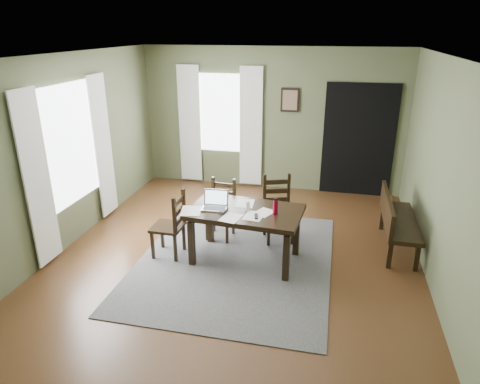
% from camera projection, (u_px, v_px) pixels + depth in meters
% --- Properties ---
extents(ground, '(5.00, 6.00, 0.01)m').
position_uv_depth(ground, '(235.00, 260.00, 5.93)').
color(ground, '#492C16').
extents(room_shell, '(5.02, 6.02, 2.71)m').
position_uv_depth(room_shell, '(235.00, 133.00, 5.28)').
color(room_shell, '#51593A').
rests_on(room_shell, ground).
extents(rug, '(2.60, 3.20, 0.01)m').
position_uv_depth(rug, '(235.00, 260.00, 5.93)').
color(rug, '#474747').
rests_on(rug, ground).
extents(dining_table, '(1.55, 1.01, 0.74)m').
position_uv_depth(dining_table, '(245.00, 216.00, 5.70)').
color(dining_table, black).
rests_on(dining_table, rug).
extents(chair_end, '(0.42, 0.41, 0.94)m').
position_uv_depth(chair_end, '(171.00, 225.00, 5.89)').
color(chair_end, black).
rests_on(chair_end, rug).
extents(chair_back_left, '(0.42, 0.42, 0.89)m').
position_uv_depth(chair_back_left, '(221.00, 210.00, 6.45)').
color(chair_back_left, black).
rests_on(chair_back_left, rug).
extents(chair_back_right, '(0.54, 0.54, 0.97)m').
position_uv_depth(chair_back_right, '(278.00, 209.00, 6.37)').
color(chair_back_right, black).
rests_on(chair_back_right, rug).
extents(bench, '(0.45, 1.40, 0.79)m').
position_uv_depth(bench, '(395.00, 218.00, 6.10)').
color(bench, black).
rests_on(bench, ground).
extents(laptop, '(0.35, 0.29, 0.23)m').
position_uv_depth(laptop, '(215.00, 203.00, 5.73)').
color(laptop, '#B7B7BC').
rests_on(laptop, dining_table).
extents(computer_mouse, '(0.08, 0.11, 0.03)m').
position_uv_depth(computer_mouse, '(223.00, 212.00, 5.58)').
color(computer_mouse, '#3F3F42').
rests_on(computer_mouse, dining_table).
extents(tv_remote, '(0.08, 0.17, 0.02)m').
position_uv_depth(tv_remote, '(256.00, 216.00, 5.46)').
color(tv_remote, black).
rests_on(tv_remote, dining_table).
extents(drinking_glass, '(0.07, 0.07, 0.13)m').
position_uv_depth(drinking_glass, '(248.00, 206.00, 5.62)').
color(drinking_glass, silver).
rests_on(drinking_glass, dining_table).
extents(water_bottle, '(0.08, 0.08, 0.23)m').
position_uv_depth(water_bottle, '(275.00, 207.00, 5.49)').
color(water_bottle, maroon).
rests_on(water_bottle, dining_table).
extents(paper_a, '(0.32, 0.38, 0.00)m').
position_uv_depth(paper_a, '(191.00, 211.00, 5.64)').
color(paper_a, white).
rests_on(paper_a, dining_table).
extents(paper_b, '(0.26, 0.33, 0.00)m').
position_uv_depth(paper_b, '(254.00, 216.00, 5.48)').
color(paper_b, white).
rests_on(paper_b, dining_table).
extents(paper_c, '(0.26, 0.33, 0.00)m').
position_uv_depth(paper_c, '(245.00, 203.00, 5.87)').
color(paper_c, white).
rests_on(paper_c, dining_table).
extents(paper_d, '(0.31, 0.34, 0.00)m').
position_uv_depth(paper_d, '(264.00, 212.00, 5.59)').
color(paper_d, white).
rests_on(paper_d, dining_table).
extents(paper_e, '(0.29, 0.34, 0.00)m').
position_uv_depth(paper_e, '(231.00, 218.00, 5.43)').
color(paper_e, white).
rests_on(paper_e, dining_table).
extents(window_left, '(0.01, 1.30, 1.70)m').
position_uv_depth(window_left, '(70.00, 145.00, 6.09)').
color(window_left, white).
rests_on(window_left, ground).
extents(window_back, '(1.00, 0.01, 1.50)m').
position_uv_depth(window_back, '(220.00, 113.00, 8.31)').
color(window_back, white).
rests_on(window_back, ground).
extents(curtain_left_near, '(0.03, 0.48, 2.30)m').
position_uv_depth(curtain_left_near, '(37.00, 180.00, 5.43)').
color(curtain_left_near, silver).
rests_on(curtain_left_near, ground).
extents(curtain_left_far, '(0.03, 0.48, 2.30)m').
position_uv_depth(curtain_left_far, '(103.00, 147.00, 6.92)').
color(curtain_left_far, silver).
rests_on(curtain_left_far, ground).
extents(curtain_back_left, '(0.44, 0.03, 2.30)m').
position_uv_depth(curtain_back_left, '(190.00, 125.00, 8.50)').
color(curtain_back_left, silver).
rests_on(curtain_back_left, ground).
extents(curtain_back_right, '(0.44, 0.03, 2.30)m').
position_uv_depth(curtain_back_right, '(251.00, 128.00, 8.25)').
color(curtain_back_right, silver).
rests_on(curtain_back_right, ground).
extents(framed_picture, '(0.34, 0.03, 0.44)m').
position_uv_depth(framed_picture, '(290.00, 100.00, 7.92)').
color(framed_picture, black).
rests_on(framed_picture, ground).
extents(doorway_back, '(1.30, 0.03, 2.10)m').
position_uv_depth(doorway_back, '(358.00, 141.00, 7.91)').
color(doorway_back, black).
rests_on(doorway_back, ground).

